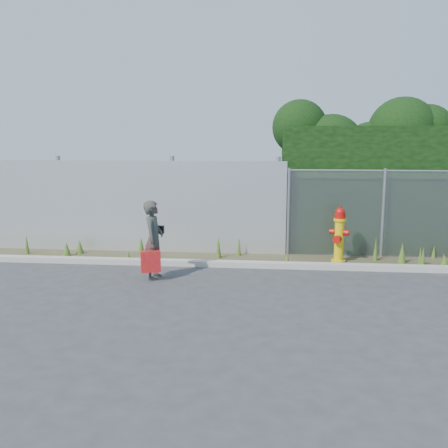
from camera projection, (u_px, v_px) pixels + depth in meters
name	position (u px, v px, depth m)	size (l,w,h in m)	color
ground	(233.00, 293.00, 8.93)	(80.00, 80.00, 0.00)	#38373A
curb	(240.00, 264.00, 10.69)	(16.00, 0.22, 0.12)	#A5A095
weed_strip	(261.00, 256.00, 11.29)	(16.00, 1.26, 0.54)	#433C26
corrugated_fence	(109.00, 206.00, 12.00)	(8.50, 0.21, 2.30)	#B9BDC1
chainlink_fence	(430.00, 214.00, 11.29)	(6.50, 0.07, 2.05)	gray
hedge	(425.00, 168.00, 12.12)	(7.56, 1.89, 3.71)	black
fire_hydrant	(339.00, 236.00, 10.93)	(0.42, 0.38, 1.27)	yellow
woman	(154.00, 240.00, 9.73)	(0.56, 0.37, 1.54)	#0E5A4C
red_tote_bag	(151.00, 261.00, 9.57)	(0.37, 0.14, 0.49)	#B40A2A
black_shoulder_bag	(159.00, 230.00, 9.95)	(0.21, 0.09, 0.16)	black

